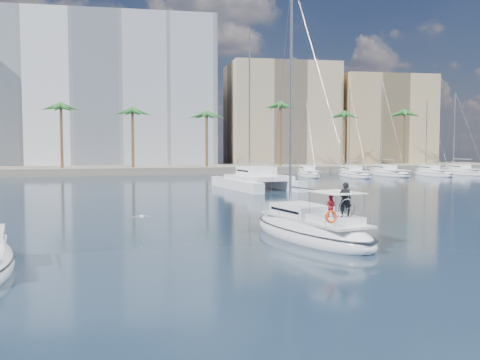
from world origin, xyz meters
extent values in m
plane|color=black|center=(0.00, 0.00, 0.00)|extent=(160.00, 160.00, 0.00)
cube|color=gray|center=(0.00, 61.00, 0.60)|extent=(120.00, 14.00, 1.20)
cube|color=white|center=(-12.00, 73.00, 14.00)|extent=(42.00, 16.00, 28.00)
cube|color=tan|center=(22.00, 70.00, 10.00)|extent=(20.00, 14.00, 20.00)
cube|color=tan|center=(42.00, 68.00, 9.00)|extent=(18.00, 12.00, 18.00)
cylinder|color=brown|center=(0.00, 57.00, 5.25)|extent=(0.44, 0.44, 10.50)
sphere|color=#256627|center=(0.00, 57.00, 10.50)|extent=(3.60, 3.60, 3.60)
cylinder|color=brown|center=(34.00, 57.00, 5.25)|extent=(0.44, 0.44, 10.50)
sphere|color=#256627|center=(34.00, 57.00, 10.50)|extent=(3.60, 3.60, 3.60)
ellipsoid|color=white|center=(3.42, -2.57, 0.31)|extent=(5.76, 10.68, 2.11)
ellipsoid|color=black|center=(3.42, -2.57, 0.61)|extent=(5.82, 10.78, 0.18)
cube|color=silver|center=(3.47, -2.76, 1.11)|extent=(4.20, 7.98, 0.12)
cube|color=white|center=(3.16, -1.63, 1.47)|extent=(2.97, 3.78, 0.60)
cube|color=black|center=(3.16, -1.63, 1.49)|extent=(2.89, 3.41, 0.14)
cylinder|color=#B7BABF|center=(2.86, -0.49, 7.85)|extent=(0.15, 0.15, 13.35)
cylinder|color=#B7BABF|center=(3.39, -2.48, 2.67)|extent=(1.17, 4.00, 0.11)
cube|color=white|center=(3.97, -4.65, 1.35)|extent=(2.52, 2.96, 0.36)
cube|color=white|center=(4.00, -4.75, 2.72)|extent=(2.52, 2.96, 0.04)
torus|color=silver|center=(4.23, -5.60, 2.02)|extent=(0.94, 0.30, 0.96)
torus|color=#EC3A0C|center=(3.12, -6.30, 1.72)|extent=(0.66, 0.35, 0.64)
imported|color=black|center=(4.22, -5.32, 2.41)|extent=(0.71, 0.54, 1.74)
imported|color=maroon|center=(3.51, -5.20, 2.09)|extent=(0.69, 0.66, 1.11)
cube|color=white|center=(5.10, 27.82, 0.55)|extent=(3.67, 12.32, 1.10)
cube|color=white|center=(9.96, 28.82, 0.55)|extent=(3.67, 12.32, 1.10)
cube|color=white|center=(7.66, 27.71, 1.30)|extent=(6.82, 7.77, 0.50)
cube|color=white|center=(7.53, 28.32, 2.00)|extent=(4.07, 4.31, 1.00)
cube|color=black|center=(7.53, 28.32, 2.05)|extent=(3.99, 3.83, 0.18)
cylinder|color=#B7BABF|center=(7.16, 30.13, 9.72)|extent=(0.18, 0.18, 16.44)
ellipsoid|color=silver|center=(-5.57, 1.87, 0.83)|extent=(0.23, 0.44, 0.21)
sphere|color=silver|center=(-5.57, 2.08, 0.85)|extent=(0.12, 0.12, 0.12)
cube|color=gray|center=(-5.88, 1.87, 0.86)|extent=(0.51, 0.18, 0.12)
cube|color=gray|center=(-5.25, 1.87, 0.86)|extent=(0.51, 0.18, 0.12)
camera|label=1|loc=(-6.02, -29.98, 5.26)|focal=40.00mm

